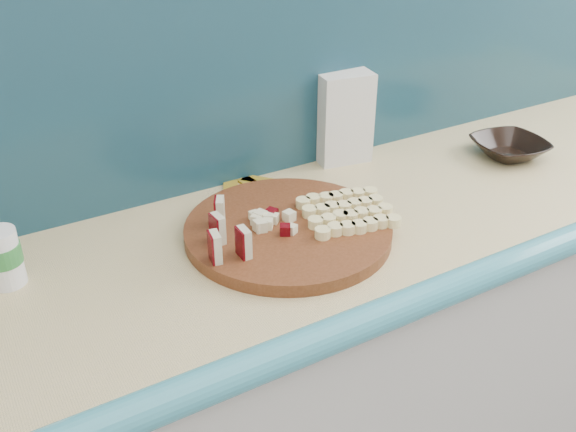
{
  "coord_description": "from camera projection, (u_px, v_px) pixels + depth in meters",
  "views": [
    {
      "loc": [
        -0.8,
        0.54,
        1.59
      ],
      "look_at": [
        -0.24,
        1.5,
        0.96
      ],
      "focal_mm": 40.0,
      "sensor_mm": 36.0,
      "label": 1
    }
  ],
  "objects": [
    {
      "name": "backsplash",
      "position": [
        350.0,
        56.0,
        1.54
      ],
      "size": [
        2.2,
        0.02,
        0.5
      ],
      "primitive_type": "cube",
      "color": "teal",
      "rests_on": "kitchen_counter"
    },
    {
      "name": "brown_bowl",
      "position": [
        509.0,
        148.0,
        1.63
      ],
      "size": [
        0.2,
        0.2,
        0.04
      ],
      "primitive_type": "imported",
      "rotation": [
        0.0,
        0.0,
        -0.14
      ],
      "color": "black",
      "rests_on": "kitchen_counter"
    },
    {
      "name": "banana_slices",
      "position": [
        347.0,
        211.0,
        1.32
      ],
      "size": [
        0.21,
        0.19,
        0.02
      ],
      "color": "#F9E798",
      "rests_on": "cutting_board"
    },
    {
      "name": "apple_chunks",
      "position": [
        275.0,
        222.0,
        1.28
      ],
      "size": [
        0.07,
        0.07,
        0.02
      ],
      "color": "#F3EAC2",
      "rests_on": "cutting_board"
    },
    {
      "name": "kitchen_counter",
      "position": [
        401.0,
        349.0,
        1.68
      ],
      "size": [
        2.2,
        0.63,
        0.91
      ],
      "color": "beige",
      "rests_on": "ground"
    },
    {
      "name": "cutting_board",
      "position": [
        288.0,
        230.0,
        1.3
      ],
      "size": [
        0.5,
        0.5,
        0.03
      ],
      "primitive_type": "cylinder",
      "rotation": [
        0.0,
        0.0,
        -0.23
      ],
      "color": "#4B2410",
      "rests_on": "kitchen_counter"
    },
    {
      "name": "flour_bag",
      "position": [
        342.0,
        117.0,
        1.58
      ],
      "size": [
        0.14,
        0.11,
        0.22
      ],
      "primitive_type": "cube",
      "rotation": [
        0.0,
        0.0,
        -0.17
      ],
      "color": "silver",
      "rests_on": "kitchen_counter"
    },
    {
      "name": "banana_peel",
      "position": [
        251.0,
        186.0,
        1.49
      ],
      "size": [
        0.22,
        0.18,
        0.01
      ],
      "rotation": [
        0.0,
        0.0,
        -0.0
      ],
      "color": "gold",
      "rests_on": "kitchen_counter"
    },
    {
      "name": "canister",
      "position": [
        3.0,
        257.0,
        1.13
      ],
      "size": [
        0.07,
        0.07,
        0.11
      ],
      "rotation": [
        0.0,
        0.0,
        0.0
      ],
      "color": "white",
      "rests_on": "kitchen_counter"
    },
    {
      "name": "apple_wedges",
      "position": [
        224.0,
        232.0,
        1.21
      ],
      "size": [
        0.09,
        0.17,
        0.06
      ],
      "color": "beige",
      "rests_on": "cutting_board"
    }
  ]
}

